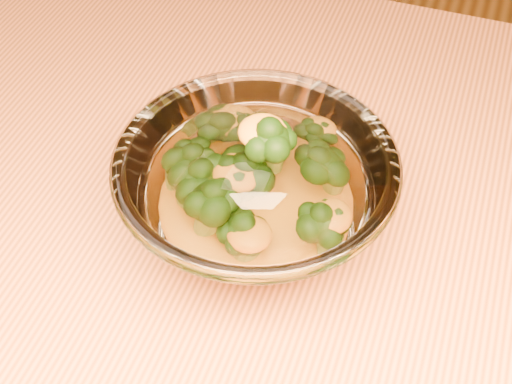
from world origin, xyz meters
TOP-DOWN VIEW (x-y plane):
  - table at (0.00, 0.00)m, footprint 1.20×0.80m
  - glass_bowl at (0.08, 0.07)m, footprint 0.19×0.19m
  - cheese_sauce at (0.08, 0.07)m, footprint 0.09×0.09m
  - broccoli_heap at (0.07, 0.07)m, footprint 0.13×0.12m

SIDE VIEW (x-z plane):
  - table at x=0.00m, z-range 0.28..1.03m
  - cheese_sauce at x=0.08m, z-range 0.76..0.79m
  - glass_bowl at x=0.08m, z-range 0.75..0.84m
  - broccoli_heap at x=0.07m, z-range 0.77..0.84m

